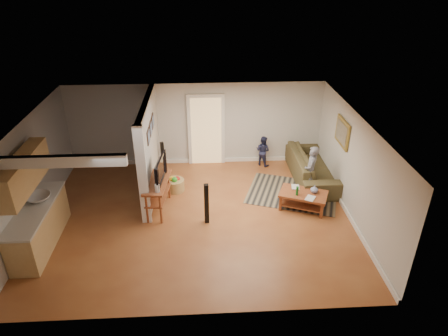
{
  "coord_description": "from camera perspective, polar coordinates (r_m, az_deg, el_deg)",
  "views": [
    {
      "loc": [
        0.2,
        -8.1,
        5.69
      ],
      "look_at": [
        0.69,
        0.49,
        1.1
      ],
      "focal_mm": 32.0,
      "sensor_mm": 36.0,
      "label": 1
    }
  ],
  "objects": [
    {
      "name": "area_rug",
      "position": [
        10.97,
        9.71,
        -3.55
      ],
      "size": [
        2.76,
        2.37,
        0.01
      ],
      "primitive_type": "cube",
      "rotation": [
        0.0,
        0.0,
        -0.34
      ],
      "color": "black",
      "rests_on": "ground"
    },
    {
      "name": "toddler",
      "position": [
        12.33,
        5.47,
        0.49
      ],
      "size": [
        0.58,
        0.56,
        0.94
      ],
      "primitive_type": "imported",
      "rotation": [
        0.0,
        0.0,
        2.47
      ],
      "color": "#222546",
      "rests_on": "ground"
    },
    {
      "name": "ground",
      "position": [
        9.9,
        -3.87,
        -7.06
      ],
      "size": [
        7.5,
        7.5,
        0.0
      ],
      "primitive_type": "plane",
      "color": "brown",
      "rests_on": "ground"
    },
    {
      "name": "child",
      "position": [
        11.04,
        11.93,
        -3.59
      ],
      "size": [
        0.48,
        0.59,
        1.39
      ],
      "primitive_type": "imported",
      "rotation": [
        0.0,
        0.0,
        -1.92
      ],
      "color": "slate",
      "rests_on": "ground"
    },
    {
      "name": "tv_console",
      "position": [
        9.89,
        -9.44,
        -2.28
      ],
      "size": [
        0.63,
        1.36,
        1.13
      ],
      "rotation": [
        0.0,
        0.0,
        -0.11
      ],
      "color": "maroon",
      "rests_on": "ground"
    },
    {
      "name": "sofa",
      "position": [
        11.79,
        12.2,
        -1.45
      ],
      "size": [
        1.02,
        2.6,
        0.76
      ],
      "primitive_type": "imported",
      "rotation": [
        0.0,
        0.0,
        1.57
      ],
      "color": "#423321",
      "rests_on": "ground"
    },
    {
      "name": "speaker_left",
      "position": [
        9.43,
        -2.52,
        -5.12
      ],
      "size": [
        0.11,
        0.11,
        1.05
      ],
      "primitive_type": "cube",
      "rotation": [
        0.0,
        0.0,
        0.08
      ],
      "color": "black",
      "rests_on": "ground"
    },
    {
      "name": "room_shell",
      "position": [
        9.6,
        -10.51,
        1.44
      ],
      "size": [
        7.54,
        6.02,
        2.52
      ],
      "color": "#BCB9B4",
      "rests_on": "ground"
    },
    {
      "name": "toy_basket",
      "position": [
        10.94,
        -7.0,
        -2.34
      ],
      "size": [
        0.5,
        0.5,
        0.45
      ],
      "color": "#9E8544",
      "rests_on": "ground"
    },
    {
      "name": "coffee_table",
      "position": [
        10.22,
        11.34,
        -3.99
      ],
      "size": [
        1.32,
        1.07,
        0.68
      ],
      "rotation": [
        0.0,
        0.0,
        -0.4
      ],
      "color": "maroon",
      "rests_on": "ground"
    },
    {
      "name": "speaker_right",
      "position": [
        11.87,
        -8.74,
        1.61
      ],
      "size": [
        0.12,
        0.12,
        0.92
      ],
      "primitive_type": "cube",
      "rotation": [
        0.0,
        0.0,
        0.34
      ],
      "color": "black",
      "rests_on": "ground"
    }
  ]
}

